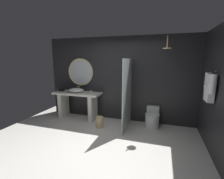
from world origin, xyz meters
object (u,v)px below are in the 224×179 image
rain_shower_head (167,47)px  waste_bin (100,122)px  hanging_bathrobe (210,86)px  vessel_sink (76,90)px  tumbler_cup (91,92)px  toilet (152,118)px  tissue_box (62,90)px  round_wall_mirror (81,72)px

rain_shower_head → waste_bin: 2.68m
rain_shower_head → hanging_bathrobe: (0.86, -0.65, -0.82)m
waste_bin → vessel_sink: bearing=154.2°
rain_shower_head → waste_bin: rain_shower_head is taller
vessel_sink → tumbler_cup: vessel_sink is taller
waste_bin → toilet: bearing=19.5°
vessel_sink → waste_bin: vessel_sink is taller
vessel_sink → rain_shower_head: (2.70, -0.19, 1.28)m
vessel_sink → tissue_box: 0.56m
round_wall_mirror → hanging_bathrobe: size_ratio=1.45×
tumbler_cup → round_wall_mirror: 0.82m
tumbler_cup → waste_bin: bearing=-44.8°
tumbler_cup → toilet: size_ratio=0.15×
round_wall_mirror → waste_bin: size_ratio=2.67×
hanging_bathrobe → tumbler_cup: bearing=164.7°
tissue_box → tumbler_cup: bearing=-1.3°
tissue_box → round_wall_mirror: round_wall_mirror is taller
tissue_box → toilet: tissue_box is taller
round_wall_mirror → tumbler_cup: bearing=-30.0°
round_wall_mirror → toilet: bearing=-5.8°
tissue_box → hanging_bathrobe: 4.23m
tissue_box → waste_bin: tissue_box is taller
tumbler_cup → waste_bin: 0.99m
vessel_sink → toilet: bearing=0.6°
tumbler_cup → round_wall_mirror: round_wall_mirror is taller
vessel_sink → toilet: 2.52m
waste_bin → hanging_bathrobe: bearing=-8.1°
vessel_sink → round_wall_mirror: bearing=81.6°
vessel_sink → toilet: (2.42, 0.02, -0.69)m
tissue_box → rain_shower_head: bearing=-3.5°
hanging_bathrobe → toilet: size_ratio=1.11×
rain_shower_head → round_wall_mirror: bearing=170.2°
rain_shower_head → toilet: rain_shower_head is taller
toilet → waste_bin: (-1.43, -0.51, -0.08)m
round_wall_mirror → waste_bin: (0.96, -0.75, -1.33)m
tissue_box → hanging_bathrobe: bearing=-11.7°
tissue_box → toilet: bearing=0.3°
vessel_sink → hanging_bathrobe: hanging_bathrobe is taller
vessel_sink → rain_shower_head: bearing=-4.1°
tissue_box → toilet: 3.05m
rain_shower_head → vessel_sink: bearing=175.9°
tissue_box → rain_shower_head: 3.51m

